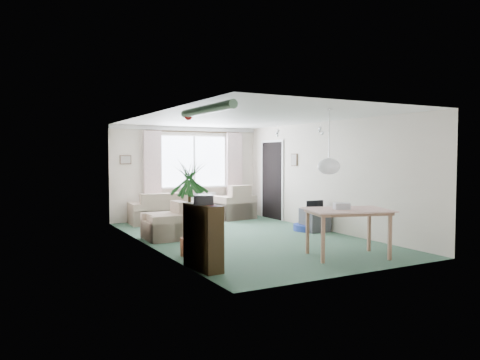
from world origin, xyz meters
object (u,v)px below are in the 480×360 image
dining_table (347,234)px  pet_bed (309,227)px  armchair_corner (231,202)px  tv_cube (315,220)px  coffee_table (195,218)px  bookshelf (203,237)px  armchair_left (165,221)px  houseplant (190,208)px  sofa (161,208)px

dining_table → pet_bed: dining_table is taller
armchair_corner → tv_cube: size_ratio=1.84×
coffee_table → bookshelf: bearing=-111.3°
armchair_corner → dining_table: 5.07m
coffee_table → bookshelf: bookshelf is taller
armchair_left → houseplant: houseplant is taller
armchair_left → pet_bed: (3.15, -0.47, -0.30)m
houseplant → tv_cube: 3.55m
bookshelf → dining_table: bearing=-12.5°
dining_table → tv_cube: bearing=64.3°
tv_cube → pet_bed: tv_cube is taller
armchair_corner → pet_bed: 2.67m
sofa → armchair_left: 2.22m
bookshelf → pet_bed: bearing=26.9°
houseplant → dining_table: 2.62m
coffee_table → pet_bed: coffee_table is taller
armchair_left → coffee_table: size_ratio=0.94×
coffee_table → tv_cube: 2.79m
armchair_left → tv_cube: size_ratio=1.53×
sofa → tv_cube: bearing=137.2°
tv_cube → pet_bed: bearing=112.2°
sofa → bookshelf: size_ratio=1.59×
sofa → armchair_corner: size_ratio=1.52×
dining_table → pet_bed: 2.71m
armchair_left → tv_cube: (3.20, -0.61, -0.12)m
sofa → coffee_table: 0.99m
coffee_table → pet_bed: size_ratio=1.28×
armchair_corner → bookshelf: size_ratio=1.05×
armchair_left → houseplant: (-0.15, -1.64, 0.43)m
armchair_corner → coffee_table: 1.58m
sofa → coffee_table: (0.56, -0.79, -0.18)m
bookshelf → pet_bed: size_ratio=1.39×
armchair_corner → bookshelf: (-2.89, -4.71, 0.03)m
sofa → dining_table: 5.27m
houseplant → armchair_corner: bearing=54.2°
sofa → bookshelf: (-0.98, -4.73, 0.10)m
sofa → houseplant: 3.87m
coffee_table → pet_bed: bearing=-42.7°
coffee_table → bookshelf: 4.24m
sofa → armchair_left: size_ratio=1.83×
coffee_table → houseplant: size_ratio=0.55×
armchair_corner → coffee_table: bearing=20.9°
bookshelf → sofa: bearing=73.7°
dining_table → houseplant: bearing=149.6°
coffee_table → dining_table: 4.37m
pet_bed → coffee_table: bearing=137.3°
dining_table → pet_bed: (1.07, 2.47, -0.31)m
coffee_table → tv_cube: size_ratio=1.62×
armchair_left → coffee_table: armchair_left is taller
sofa → tv_cube: (2.56, -2.74, -0.13)m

